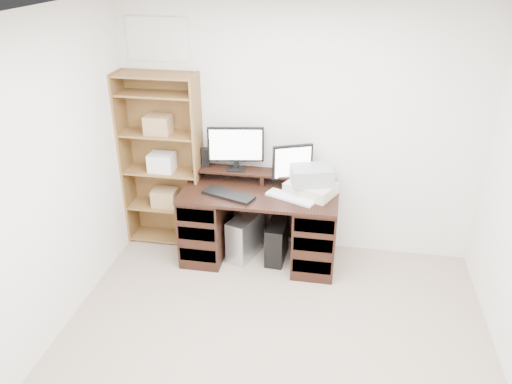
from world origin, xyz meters
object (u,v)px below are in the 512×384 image
(desk, at_px, (260,224))
(bookshelf, at_px, (163,160))
(tower_silver, at_px, (245,236))
(tower_black, at_px, (277,241))
(monitor_small, at_px, (292,164))
(printer, at_px, (311,188))
(monitor_wide, at_px, (236,146))

(desk, distance_m, bookshelf, 1.18)
(tower_silver, relative_size, tower_black, 1.08)
(monitor_small, xyz_separation_m, bookshelf, (-1.33, 0.04, -0.07))
(monitor_small, bearing_deg, tower_silver, 177.23)
(monitor_small, height_order, printer, monitor_small)
(desk, relative_size, tower_silver, 3.34)
(printer, distance_m, bookshelf, 1.53)
(tower_silver, height_order, tower_black, tower_silver)
(tower_silver, bearing_deg, printer, 22.01)
(monitor_wide, height_order, tower_silver, monitor_wide)
(tower_silver, xyz_separation_m, bookshelf, (-0.89, 0.20, 0.69))
(desk, bearing_deg, tower_black, 5.44)
(desk, height_order, tower_black, desk)
(tower_black, xyz_separation_m, bookshelf, (-1.21, 0.20, 0.71))
(printer, relative_size, tower_black, 1.04)
(printer, distance_m, tower_black, 0.68)
(tower_silver, distance_m, tower_black, 0.32)
(printer, height_order, tower_silver, printer)
(desk, bearing_deg, monitor_wide, 141.41)
(desk, distance_m, tower_black, 0.25)
(monitor_wide, distance_m, tower_silver, 0.92)
(printer, bearing_deg, monitor_wide, -168.22)
(printer, distance_m, tower_silver, 0.86)
(monitor_small, bearing_deg, desk, -171.84)
(monitor_wide, relative_size, printer, 1.25)
(desk, xyz_separation_m, bookshelf, (-1.04, 0.21, 0.53))
(monitor_small, distance_m, bookshelf, 1.33)
(desk, xyz_separation_m, tower_black, (0.17, 0.02, -0.18))
(monitor_wide, relative_size, monitor_small, 1.27)
(monitor_wide, xyz_separation_m, printer, (0.76, -0.18, -0.31))
(monitor_wide, relative_size, bookshelf, 0.30)
(tower_silver, relative_size, bookshelf, 0.25)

